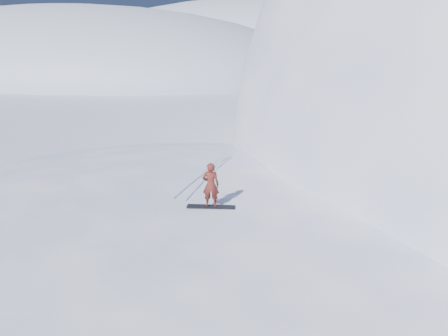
% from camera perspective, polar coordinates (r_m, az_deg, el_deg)
% --- Properties ---
extents(ground, '(400.00, 400.00, 0.00)m').
position_cam_1_polar(ground, '(13.09, -6.27, -19.23)').
color(ground, white).
rests_on(ground, ground).
extents(near_ridge, '(36.00, 28.00, 4.80)m').
position_cam_1_polar(near_ridge, '(14.87, 3.48, -13.96)').
color(near_ridge, white).
rests_on(near_ridge, ground).
extents(far_ridge_a, '(120.00, 70.00, 28.00)m').
position_cam_1_polar(far_ridge_a, '(102.50, -22.03, 12.93)').
color(far_ridge_a, white).
rests_on(far_ridge_a, ground).
extents(far_ridge_c, '(140.00, 90.00, 36.00)m').
position_cam_1_polar(far_ridge_c, '(127.36, 5.41, 15.04)').
color(far_ridge_c, white).
rests_on(far_ridge_c, ground).
extents(wind_bumps, '(16.00, 14.40, 1.00)m').
position_cam_1_polar(wind_bumps, '(14.79, -3.64, -14.17)').
color(wind_bumps, white).
rests_on(wind_bumps, ground).
extents(snowboard, '(1.64, 0.91, 0.03)m').
position_cam_1_polar(snowboard, '(13.67, -1.87, -5.53)').
color(snowboard, black).
rests_on(snowboard, near_ridge).
extents(snowboarder, '(0.67, 0.56, 1.55)m').
position_cam_1_polar(snowboarder, '(13.36, -1.90, -2.44)').
color(snowboarder, maroon).
rests_on(snowboarder, snowboard).
extents(vapor_plume, '(11.02, 8.82, 7.72)m').
position_cam_1_polar(vapor_plume, '(94.19, -28.49, 11.65)').
color(vapor_plume, white).
rests_on(vapor_plume, ground).
extents(board_tracks, '(1.35, 5.95, 0.04)m').
position_cam_1_polar(board_tracks, '(16.94, -2.48, -0.61)').
color(board_tracks, silver).
rests_on(board_tracks, ground).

